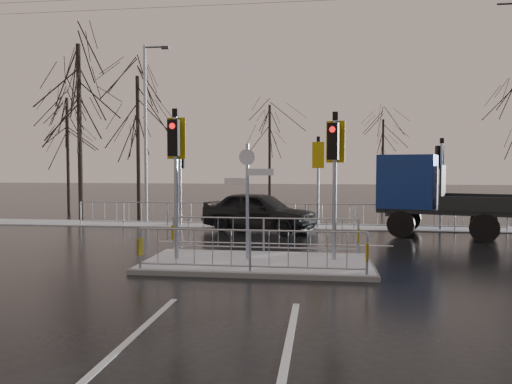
# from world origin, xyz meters

# --- Properties ---
(ground) EXTENTS (120.00, 120.00, 0.00)m
(ground) POSITION_xyz_m (0.00, 0.00, 0.00)
(ground) COLOR black
(ground) RESTS_ON ground
(snow_verge) EXTENTS (30.00, 2.00, 0.04)m
(snow_verge) POSITION_xyz_m (0.00, 8.60, 0.02)
(snow_verge) COLOR silver
(snow_verge) RESTS_ON ground
(lane_markings) EXTENTS (8.00, 11.38, 0.01)m
(lane_markings) POSITION_xyz_m (0.00, -0.33, 0.00)
(lane_markings) COLOR silver
(lane_markings) RESTS_ON ground
(traffic_island) EXTENTS (6.00, 3.04, 4.15)m
(traffic_island) POSITION_xyz_m (-0.01, 0.01, 0.39)
(traffic_island) COLOR slate
(traffic_island) RESTS_ON ground
(far_kerb_fixtures) EXTENTS (18.00, 0.65, 3.83)m
(far_kerb_fixtures) POSITION_xyz_m (0.29, 8.09, 1.02)
(far_kerb_fixtures) COLOR #9399A0
(far_kerb_fixtures) RESTS_ON ground
(car_far_lane) EXTENTS (5.07, 3.44, 1.60)m
(car_far_lane) POSITION_xyz_m (-0.84, 6.96, 0.80)
(car_far_lane) COLOR black
(car_far_lane) RESTS_ON ground
(flatbed_truck) EXTENTS (6.99, 4.16, 3.05)m
(flatbed_truck) POSITION_xyz_m (5.84, 6.55, 1.62)
(flatbed_truck) COLOR black
(flatbed_truck) RESTS_ON ground
(tree_near_a) EXTENTS (4.75, 4.75, 8.97)m
(tree_near_a) POSITION_xyz_m (-10.50, 11.00, 6.11)
(tree_near_a) COLOR black
(tree_near_a) RESTS_ON ground
(tree_near_b) EXTENTS (4.00, 4.00, 7.55)m
(tree_near_b) POSITION_xyz_m (-8.00, 12.50, 5.15)
(tree_near_b) COLOR black
(tree_near_b) RESTS_ON ground
(tree_near_c) EXTENTS (3.50, 3.50, 6.61)m
(tree_near_c) POSITION_xyz_m (-12.50, 13.50, 4.50)
(tree_near_c) COLOR black
(tree_near_c) RESTS_ON ground
(tree_far_a) EXTENTS (3.75, 3.75, 7.08)m
(tree_far_a) POSITION_xyz_m (-2.00, 22.00, 4.82)
(tree_far_a) COLOR black
(tree_far_a) RESTS_ON ground
(tree_far_b) EXTENTS (3.25, 3.25, 6.14)m
(tree_far_b) POSITION_xyz_m (6.00, 24.00, 4.18)
(tree_far_b) COLOR black
(tree_far_b) RESTS_ON ground
(street_lamp_left) EXTENTS (1.25, 0.18, 8.20)m
(street_lamp_left) POSITION_xyz_m (-6.43, 9.50, 4.49)
(street_lamp_left) COLOR #9399A0
(street_lamp_left) RESTS_ON ground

